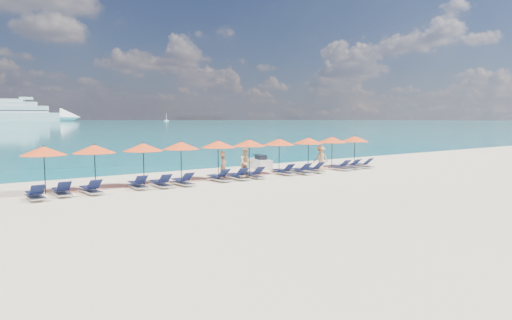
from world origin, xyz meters
TOP-DOWN VIEW (x-y plane):
  - ground at (0.00, 0.00)m, footprint 1400.00×1400.00m
  - cruise_ship at (50.76, 608.36)m, footprint 147.49×62.32m
  - sailboat_near at (221.18, 537.96)m, footprint 5.68×1.89m
  - sailboat_far at (213.43, 519.21)m, footprint 5.79×1.93m
  - jetski at (4.02, 8.32)m, footprint 1.51×2.71m
  - beachgoer_a at (-0.85, 5.15)m, footprint 0.69×0.68m
  - beachgoer_b at (0.25, 4.39)m, footprint 0.95×0.66m
  - beachgoer_c at (6.47, 4.61)m, footprint 1.17×0.74m
  - umbrella_0 at (-10.40, 5.28)m, footprint 2.10×2.10m
  - umbrella_1 at (-8.13, 5.27)m, footprint 2.10×2.10m
  - umbrella_2 at (-5.69, 5.17)m, footprint 2.10×2.10m
  - umbrella_3 at (-3.48, 5.30)m, footprint 2.10×2.10m
  - umbrella_4 at (-1.13, 5.28)m, footprint 2.10×2.10m
  - umbrella_5 at (1.09, 5.31)m, footprint 2.10×2.10m
  - umbrella_6 at (3.38, 5.23)m, footprint 2.10×2.10m
  - umbrella_7 at (5.87, 5.21)m, footprint 2.10×2.10m
  - umbrella_8 at (8.16, 5.27)m, footprint 2.10×2.10m
  - umbrella_9 at (10.44, 5.22)m, footprint 2.10×2.10m
  - lounger_0 at (-11.01, 3.85)m, footprint 0.70×1.73m
  - lounger_1 at (-9.89, 4.20)m, footprint 0.65×1.71m
  - lounger_2 at (-8.66, 4.02)m, footprint 0.78×1.75m
  - lounger_3 at (-6.37, 4.21)m, footprint 0.66×1.72m
  - lounger_4 at (-5.23, 3.96)m, footprint 0.63×1.70m
  - lounger_5 at (-4.08, 3.88)m, footprint 0.75×1.74m
  - lounger_6 at (-1.77, 4.14)m, footprint 0.75×1.74m
  - lounger_7 at (-0.55, 4.05)m, footprint 0.69×1.72m
  - lounger_8 at (0.53, 4.01)m, footprint 0.65×1.71m
  - lounger_9 at (2.95, 4.21)m, footprint 0.64×1.71m
  - lounger_10 at (4.04, 3.88)m, footprint 0.65×1.71m
  - lounger_11 at (5.20, 3.97)m, footprint 0.66×1.71m
  - lounger_12 at (7.59, 3.93)m, footprint 0.66×1.72m
  - lounger_13 at (8.65, 3.99)m, footprint 0.70×1.73m
  - lounger_14 at (9.78, 3.90)m, footprint 0.78×1.75m

SIDE VIEW (x-z plane):
  - ground at x=0.00m, z-range 0.00..0.00m
  - lounger_0 at x=-11.01m, z-range -0.09..0.56m
  - lounger_1 at x=-9.89m, z-range -0.09..0.56m
  - lounger_2 at x=-8.66m, z-range -0.09..0.56m
  - lounger_3 at x=-6.37m, z-range -0.09..0.56m
  - lounger_4 at x=-5.23m, z-range -0.09..0.56m
  - lounger_5 at x=-4.08m, z-range -0.09..0.56m
  - lounger_6 at x=-1.77m, z-range -0.09..0.56m
  - lounger_7 at x=-0.55m, z-range -0.09..0.56m
  - lounger_8 at x=0.53m, z-range -0.09..0.56m
  - lounger_9 at x=2.95m, z-range -0.09..0.56m
  - lounger_10 at x=4.04m, z-range -0.09..0.56m
  - lounger_11 at x=5.20m, z-range -0.09..0.56m
  - lounger_12 at x=7.59m, z-range -0.09..0.56m
  - lounger_13 at x=8.65m, z-range -0.09..0.56m
  - lounger_14 at x=9.78m, z-range -0.09..0.56m
  - jetski at x=4.02m, z-range -0.08..0.83m
  - beachgoer_a at x=-0.85m, z-range 0.00..1.60m
  - beachgoer_c at x=6.47m, z-range 0.00..1.69m
  - beachgoer_b at x=0.25m, z-range 0.00..1.79m
  - sailboat_near at x=221.18m, z-range -4.14..6.27m
  - sailboat_far at x=213.43m, z-range -4.22..6.39m
  - umbrella_0 at x=-10.40m, z-range 0.88..3.16m
  - umbrella_1 at x=-8.13m, z-range 0.88..3.16m
  - umbrella_2 at x=-5.69m, z-range 0.88..3.16m
  - umbrella_3 at x=-3.48m, z-range 0.88..3.16m
  - umbrella_4 at x=-1.13m, z-range 0.88..3.16m
  - umbrella_5 at x=1.09m, z-range 0.88..3.16m
  - umbrella_6 at x=3.38m, z-range 0.88..3.16m
  - umbrella_7 at x=5.87m, z-range 0.88..3.16m
  - umbrella_8 at x=8.16m, z-range 0.88..3.16m
  - umbrella_9 at x=10.44m, z-range 0.88..3.16m
  - cruise_ship at x=50.76m, z-range -9.79..31.04m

